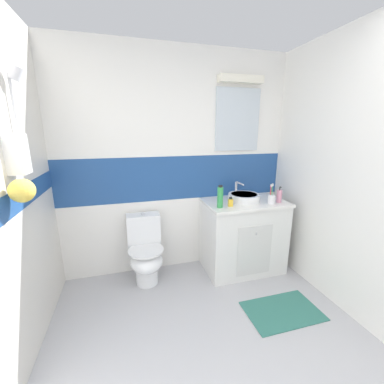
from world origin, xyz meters
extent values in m
cube|color=#B2B2B7|center=(0.00, 1.20, -0.02)|extent=(3.20, 3.48, 0.04)
cube|color=white|center=(0.00, 2.45, 0.42)|extent=(3.20, 0.10, 0.85)
cube|color=#234C8C|center=(0.00, 2.45, 1.10)|extent=(3.20, 0.10, 0.50)
cube|color=white|center=(0.00, 2.45, 1.93)|extent=(3.20, 0.10, 1.15)
cube|color=silver|center=(0.72, 2.39, 1.75)|extent=(0.54, 0.02, 0.70)
cube|color=white|center=(0.72, 2.35, 2.18)|extent=(0.52, 0.10, 0.08)
cube|color=white|center=(-1.25, 1.58, 1.48)|extent=(0.10, 0.14, 0.26)
cylinder|color=silver|center=(-1.27, 1.72, 1.74)|extent=(0.02, 0.02, 0.52)
cylinder|color=silver|center=(-1.23, 1.72, 2.00)|extent=(0.10, 0.07, 0.11)
sphere|color=#F2CC4C|center=(-1.20, 1.43, 1.27)|extent=(0.15, 0.15, 0.15)
cube|color=white|center=(1.35, 1.20, 1.25)|extent=(0.10, 3.48, 2.50)
cube|color=silver|center=(0.72, 2.12, 0.41)|extent=(0.90, 0.56, 0.82)
cube|color=white|center=(0.72, 2.11, 0.83)|extent=(0.92, 0.58, 0.03)
cube|color=silver|center=(0.72, 1.83, 0.37)|extent=(0.40, 0.01, 0.57)
cylinder|color=silver|center=(0.72, 1.82, 0.57)|extent=(0.02, 0.02, 0.03)
cylinder|color=white|center=(0.71, 2.12, 0.89)|extent=(0.36, 0.36, 0.08)
cylinder|color=#AFB1BA|center=(0.71, 2.12, 0.92)|extent=(0.29, 0.29, 0.01)
cylinder|color=silver|center=(0.71, 2.33, 0.94)|extent=(0.03, 0.03, 0.18)
cylinder|color=silver|center=(0.71, 2.23, 1.03)|extent=(0.02, 0.16, 0.02)
cylinder|color=white|center=(-0.42, 2.12, 0.09)|extent=(0.24, 0.24, 0.18)
ellipsoid|color=white|center=(-0.42, 2.08, 0.29)|extent=(0.34, 0.42, 0.22)
cylinder|color=white|center=(-0.42, 2.08, 0.41)|extent=(0.37, 0.37, 0.02)
cube|color=white|center=(-0.42, 2.29, 0.57)|extent=(0.36, 0.17, 0.34)
cylinder|color=silver|center=(-0.42, 2.29, 0.75)|extent=(0.04, 0.04, 0.02)
cylinder|color=white|center=(0.95, 1.94, 0.90)|extent=(0.07, 0.07, 0.10)
cylinder|color=#3FB259|center=(0.95, 1.95, 0.97)|extent=(0.02, 0.02, 0.18)
cube|color=white|center=(0.95, 1.95, 1.06)|extent=(0.01, 0.02, 0.03)
cylinder|color=#D83F4C|center=(0.94, 1.95, 0.97)|extent=(0.02, 0.02, 0.17)
cube|color=white|center=(0.94, 1.95, 1.05)|extent=(0.01, 0.02, 0.03)
cylinder|color=pink|center=(1.06, 1.96, 0.92)|extent=(0.06, 0.06, 0.14)
cylinder|color=#262626|center=(1.06, 1.96, 1.01)|extent=(0.01, 0.01, 0.04)
cylinder|color=#262626|center=(1.06, 1.95, 1.03)|extent=(0.01, 0.02, 0.01)
cube|color=yellow|center=(0.48, 1.97, 0.89)|extent=(0.05, 0.03, 0.08)
cylinder|color=black|center=(0.48, 1.97, 0.94)|extent=(0.03, 0.03, 0.02)
cylinder|color=green|center=(0.35, 1.97, 0.96)|extent=(0.06, 0.06, 0.22)
cylinder|color=black|center=(0.35, 1.97, 1.08)|extent=(0.04, 0.04, 0.02)
cube|color=#337266|center=(0.74, 1.33, 0.01)|extent=(0.68, 0.43, 0.01)
camera|label=1|loc=(-0.58, -0.27, 1.63)|focal=22.61mm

